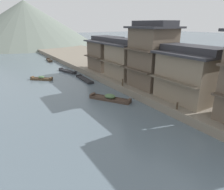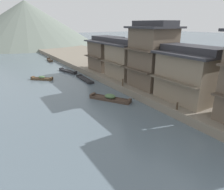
% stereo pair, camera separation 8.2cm
% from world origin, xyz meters
% --- Properties ---
extents(riverbank_right, '(18.00, 110.00, 0.93)m').
position_xyz_m(riverbank_right, '(15.70, 30.00, 0.47)').
color(riverbank_right, slate).
rests_on(riverbank_right, ground).
extents(boat_moored_nearest, '(1.26, 5.80, 0.41)m').
position_xyz_m(boat_moored_nearest, '(5.09, 29.28, 0.13)').
color(boat_moored_nearest, '#232326').
rests_on(boat_moored_nearest, ground).
extents(boat_moored_second, '(3.44, 3.18, 0.72)m').
position_xyz_m(boat_moored_second, '(-1.20, 33.37, 0.26)').
color(boat_moored_second, brown).
rests_on(boat_moored_second, ground).
extents(boat_moored_third, '(3.90, 5.28, 0.85)m').
position_xyz_m(boat_moored_third, '(3.76, 18.62, 0.29)').
color(boat_moored_third, '#423328').
rests_on(boat_moored_third, ground).
extents(boat_moored_far, '(1.38, 4.45, 0.55)m').
position_xyz_m(boat_moored_far, '(5.14, 51.12, 0.18)').
color(boat_moored_far, '#33281E').
rests_on(boat_moored_far, ground).
extents(boat_midriver_drifting, '(2.09, 5.23, 0.56)m').
position_xyz_m(boat_midriver_drifting, '(4.69, 36.50, 0.18)').
color(boat_midriver_drifting, '#232326').
rests_on(boat_midriver_drifting, ground).
extents(house_waterfront_second, '(6.07, 7.16, 6.14)m').
position_xyz_m(house_waterfront_second, '(10.43, 12.18, 3.93)').
color(house_waterfront_second, '#7F705B').
rests_on(house_waterfront_second, riverbank_right).
extents(house_waterfront_tall, '(5.77, 5.87, 8.74)m').
position_xyz_m(house_waterfront_tall, '(10.28, 18.35, 5.24)').
color(house_waterfront_tall, brown).
rests_on(house_waterfront_tall, riverbank_right).
extents(house_waterfront_narrow, '(5.38, 6.62, 6.14)m').
position_xyz_m(house_waterfront_narrow, '(10.08, 24.44, 3.94)').
color(house_waterfront_narrow, '#7F705B').
rests_on(house_waterfront_narrow, riverbank_right).
extents(house_waterfront_far, '(6.99, 6.24, 6.14)m').
position_xyz_m(house_waterfront_far, '(10.89, 31.22, 3.94)').
color(house_waterfront_far, brown).
rests_on(house_waterfront_far, riverbank_right).
extents(mooring_post_dock_mid, '(0.20, 0.20, 0.76)m').
position_xyz_m(mooring_post_dock_mid, '(7.05, 10.71, 1.31)').
color(mooring_post_dock_mid, '#473828').
rests_on(mooring_post_dock_mid, riverbank_right).
extents(mooring_post_dock_far, '(0.20, 0.20, 0.98)m').
position_xyz_m(mooring_post_dock_far, '(7.05, 20.56, 1.42)').
color(mooring_post_dock_far, '#473828').
rests_on(mooring_post_dock_far, riverbank_right).
extents(hill_far_west, '(60.69, 60.69, 18.73)m').
position_xyz_m(hill_far_west, '(9.22, 98.95, 9.37)').
color(hill_far_west, slate).
rests_on(hill_far_west, ground).
extents(hill_far_centre, '(41.09, 41.09, 16.42)m').
position_xyz_m(hill_far_centre, '(9.46, 113.48, 8.21)').
color(hill_far_centre, '#5B6B5B').
rests_on(hill_far_centre, ground).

